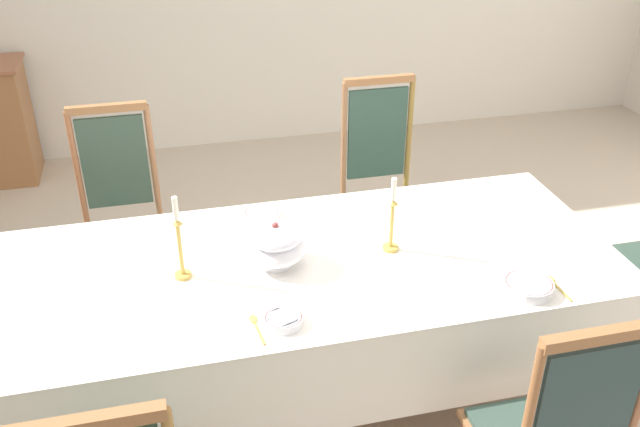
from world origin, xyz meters
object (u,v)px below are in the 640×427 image
(candlestick_east, at_px, (392,222))
(spoon_secondary, at_px, (553,282))
(soup_tureen, at_px, (276,244))
(bowl_near_right, at_px, (528,286))
(spoon_primary, at_px, (255,322))
(chair_north_b, at_px, (381,185))
(bowl_near_left, at_px, (284,320))
(chair_north_a, at_px, (122,216))
(candlestick_west, at_px, (180,245))
(bowl_far_left, at_px, (262,213))
(dining_table, at_px, (290,277))

(candlestick_east, distance_m, spoon_secondary, 0.70)
(soup_tureen, height_order, bowl_near_right, soup_tureen)
(candlestick_east, distance_m, spoon_primary, 0.76)
(chair_north_b, height_order, bowl_near_left, chair_north_b)
(chair_north_a, distance_m, candlestick_east, 1.55)
(candlestick_west, distance_m, candlestick_east, 0.89)
(chair_north_a, distance_m, bowl_near_right, 2.12)
(chair_north_a, xyz_separation_m, candlestick_east, (1.17, -0.95, 0.34))
(bowl_far_left, xyz_separation_m, spoon_primary, (-0.16, -0.79, -0.01))
(dining_table, bearing_deg, bowl_far_left, 96.93)
(candlestick_east, bearing_deg, bowl_far_left, 140.08)
(candlestick_west, relative_size, candlestick_east, 1.07)
(dining_table, distance_m, candlestick_west, 0.50)
(dining_table, bearing_deg, candlestick_east, 0.00)
(bowl_near_left, distance_m, spoon_secondary, 1.11)
(candlestick_west, bearing_deg, spoon_secondary, -15.23)
(soup_tureen, xyz_separation_m, bowl_far_left, (0.01, 0.41, -0.08))
(dining_table, xyz_separation_m, bowl_far_left, (-0.05, 0.41, 0.09))
(soup_tureen, height_order, candlestick_east, candlestick_east)
(soup_tureen, bearing_deg, candlestick_east, 0.00)
(bowl_near_left, bearing_deg, chair_north_a, 114.80)
(dining_table, bearing_deg, candlestick_west, 180.00)
(soup_tureen, relative_size, spoon_primary, 1.39)
(bowl_near_left, height_order, bowl_far_left, bowl_near_left)
(soup_tureen, height_order, candlestick_west, candlestick_west)
(spoon_primary, bearing_deg, dining_table, 54.11)
(dining_table, relative_size, candlestick_west, 7.54)
(chair_north_a, bearing_deg, spoon_secondary, 142.14)
(bowl_far_left, distance_m, spoon_secondary, 1.33)
(soup_tureen, relative_size, bowl_far_left, 1.49)
(chair_north_b, distance_m, spoon_primary, 1.63)
(chair_north_a, xyz_separation_m, candlestick_west, (0.28, -0.95, 0.35))
(dining_table, distance_m, soup_tureen, 0.18)
(dining_table, xyz_separation_m, spoon_secondary, (1.00, -0.39, 0.08))
(soup_tureen, relative_size, candlestick_east, 0.72)
(candlestick_east, height_order, spoon_primary, candlestick_east)
(dining_table, distance_m, candlestick_east, 0.49)
(dining_table, bearing_deg, soup_tureen, 180.00)
(soup_tureen, height_order, spoon_primary, soup_tureen)
(chair_north_a, bearing_deg, bowl_far_left, 141.60)
(bowl_near_left, bearing_deg, chair_north_b, 58.56)
(chair_north_b, distance_m, candlestick_west, 1.54)
(bowl_near_right, bearing_deg, dining_table, 154.37)
(candlestick_east, bearing_deg, chair_north_a, 140.95)
(soup_tureen, distance_m, bowl_near_left, 0.41)
(candlestick_west, bearing_deg, chair_north_a, 106.46)
(bowl_far_left, distance_m, spoon_primary, 0.80)
(dining_table, xyz_separation_m, soup_tureen, (-0.06, 0.00, 0.17))
(bowl_far_left, bearing_deg, bowl_near_left, -93.73)
(candlestick_west, bearing_deg, soup_tureen, 0.00)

